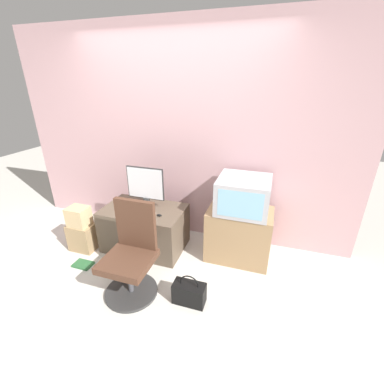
{
  "coord_description": "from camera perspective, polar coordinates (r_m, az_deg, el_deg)",
  "views": [
    {
      "loc": [
        1.16,
        -1.65,
        1.96
      ],
      "look_at": [
        0.34,
        0.9,
        0.79
      ],
      "focal_mm": 24.0,
      "sensor_mm": 36.0,
      "label": 1
    }
  ],
  "objects": [
    {
      "name": "ground_plane",
      "position": [
        2.81,
        -13.15,
        -21.28
      ],
      "size": [
        12.0,
        12.0,
        0.0
      ],
      "primitive_type": "plane",
      "color": "beige"
    },
    {
      "name": "wall_back",
      "position": [
        3.26,
        -3.41,
        11.97
      ],
      "size": [
        4.4,
        0.05,
        2.6
      ],
      "color": "#CC9EA3",
      "rests_on": "ground_plane"
    },
    {
      "name": "desk",
      "position": [
        3.28,
        -10.41,
        -7.82
      ],
      "size": [
        0.97,
        0.61,
        0.54
      ],
      "color": "brown",
      "rests_on": "ground_plane"
    },
    {
      "name": "side_stand",
      "position": [
        3.07,
        10.31,
        -9.21
      ],
      "size": [
        0.72,
        0.47,
        0.62
      ],
      "color": "#A37F56",
      "rests_on": "ground_plane"
    },
    {
      "name": "main_monitor",
      "position": [
        3.1,
        -10.3,
        1.08
      ],
      "size": [
        0.47,
        0.2,
        0.5
      ],
      "color": "#2D2D2D",
      "rests_on": "desk"
    },
    {
      "name": "keyboard",
      "position": [
        3.03,
        -11.72,
        -4.7
      ],
      "size": [
        0.36,
        0.14,
        0.01
      ],
      "color": "white",
      "rests_on": "desk"
    },
    {
      "name": "mouse",
      "position": [
        2.95,
        -7.29,
        -5.13
      ],
      "size": [
        0.06,
        0.03,
        0.02
      ],
      "color": "black",
      "rests_on": "desk"
    },
    {
      "name": "crt_tv",
      "position": [
        2.86,
        11.36,
        -0.57
      ],
      "size": [
        0.56,
        0.54,
        0.37
      ],
      "color": "#B7B7BC",
      "rests_on": "side_stand"
    },
    {
      "name": "office_chair",
      "position": [
        2.62,
        -13.34,
        -13.96
      ],
      "size": [
        0.52,
        0.52,
        0.94
      ],
      "color": "#333333",
      "rests_on": "ground_plane"
    },
    {
      "name": "cardboard_box_lower",
      "position": [
        3.5,
        -23.11,
        -9.17
      ],
      "size": [
        0.31,
        0.22,
        0.34
      ],
      "color": "#A3845B",
      "rests_on": "ground_plane"
    },
    {
      "name": "cardboard_box_upper",
      "position": [
        3.36,
        -23.88,
        -5.01
      ],
      "size": [
        0.24,
        0.2,
        0.24
      ],
      "color": "#D1B27F",
      "rests_on": "cardboard_box_lower"
    },
    {
      "name": "handbag",
      "position": [
        2.6,
        -0.63,
        -21.51
      ],
      "size": [
        0.31,
        0.15,
        0.32
      ],
      "color": "black",
      "rests_on": "ground_plane"
    },
    {
      "name": "book",
      "position": [
        3.31,
        -23.05,
        -14.59
      ],
      "size": [
        0.22,
        0.14,
        0.02
      ],
      "color": "#2D6638",
      "rests_on": "ground_plane"
    }
  ]
}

